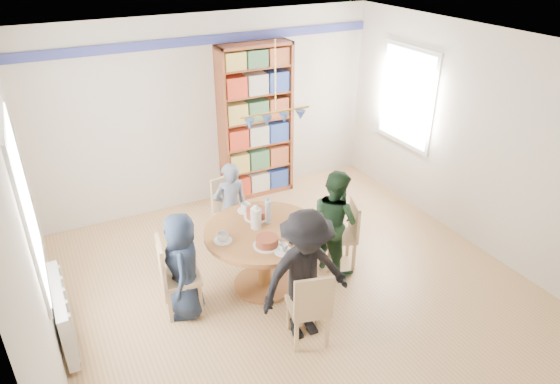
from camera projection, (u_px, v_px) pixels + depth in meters
ground at (296, 287)px, 5.73m from camera, size 5.00×5.00×0.00m
room_shell at (240, 132)px, 5.54m from camera, size 5.00×5.00×5.00m
radiator at (63, 314)px, 4.82m from camera, size 0.12×1.00×0.60m
dining_table at (264, 245)px, 5.51m from camera, size 1.30×1.30×0.75m
chair_left at (173, 274)px, 5.15m from camera, size 0.44×0.44×0.89m
chair_right at (346, 231)px, 5.93m from camera, size 0.48×0.48×0.84m
chair_far at (231, 208)px, 6.33m from camera, size 0.49×0.49×0.92m
chair_near at (310, 305)px, 4.74m from camera, size 0.46×0.46×0.86m
person_left at (183, 266)px, 5.10m from camera, size 0.53×0.66×1.19m
person_right at (335, 221)px, 5.80m from camera, size 0.59×0.70×1.28m
person_far at (231, 208)px, 6.14m from camera, size 0.44×0.29×1.21m
person_near at (306, 276)px, 4.76m from camera, size 0.93×0.55×1.41m
bookshelf at (256, 124)px, 7.29m from camera, size 1.09×0.33×2.28m
tableware at (260, 224)px, 5.40m from camera, size 1.14×1.14×0.30m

